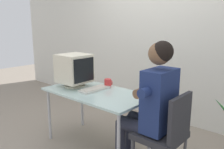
{
  "coord_description": "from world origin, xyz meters",
  "views": [
    {
      "loc": [
        1.94,
        -1.92,
        1.53
      ],
      "look_at": [
        0.26,
        0.0,
        0.96
      ],
      "focal_mm": 37.65,
      "sensor_mm": 36.0,
      "label": 1
    }
  ],
  "objects_px": {
    "keyboard": "(95,89)",
    "office_chair": "(166,131)",
    "desk": "(96,96)",
    "person_seated": "(151,103)",
    "desk_mug": "(108,83)",
    "crt_monitor": "(74,69)"
  },
  "relations": [
    {
      "from": "keyboard",
      "to": "office_chair",
      "type": "bearing_deg",
      "value": -2.56
    },
    {
      "from": "keyboard",
      "to": "office_chair",
      "type": "height_order",
      "value": "office_chair"
    },
    {
      "from": "desk",
      "to": "keyboard",
      "type": "height_order",
      "value": "keyboard"
    },
    {
      "from": "person_seated",
      "to": "desk",
      "type": "bearing_deg",
      "value": 178.87
    },
    {
      "from": "desk",
      "to": "person_seated",
      "type": "distance_m",
      "value": 0.78
    },
    {
      "from": "keyboard",
      "to": "person_seated",
      "type": "distance_m",
      "value": 0.84
    },
    {
      "from": "desk_mug",
      "to": "desk",
      "type": "bearing_deg",
      "value": -83.32
    },
    {
      "from": "office_chair",
      "to": "desk_mug",
      "type": "height_order",
      "value": "office_chair"
    },
    {
      "from": "keyboard",
      "to": "desk_mug",
      "type": "bearing_deg",
      "value": 82.25
    },
    {
      "from": "office_chair",
      "to": "person_seated",
      "type": "xyz_separation_m",
      "value": [
        -0.18,
        0.0,
        0.25
      ]
    },
    {
      "from": "desk",
      "to": "desk_mug",
      "type": "xyz_separation_m",
      "value": [
        -0.03,
        0.24,
        0.11
      ]
    },
    {
      "from": "keyboard",
      "to": "person_seated",
      "type": "height_order",
      "value": "person_seated"
    },
    {
      "from": "crt_monitor",
      "to": "office_chair",
      "type": "bearing_deg",
      "value": -0.0
    },
    {
      "from": "keyboard",
      "to": "desk_mug",
      "type": "height_order",
      "value": "desk_mug"
    },
    {
      "from": "office_chair",
      "to": "desk_mug",
      "type": "relative_size",
      "value": 8.21
    },
    {
      "from": "office_chair",
      "to": "person_seated",
      "type": "distance_m",
      "value": 0.31
    },
    {
      "from": "office_chair",
      "to": "keyboard",
      "type": "bearing_deg",
      "value": 177.44
    },
    {
      "from": "desk",
      "to": "keyboard",
      "type": "relative_size",
      "value": 3.17
    },
    {
      "from": "desk",
      "to": "desk_mug",
      "type": "distance_m",
      "value": 0.27
    },
    {
      "from": "office_chair",
      "to": "desk",
      "type": "bearing_deg",
      "value": 179.09
    },
    {
      "from": "keyboard",
      "to": "desk",
      "type": "bearing_deg",
      "value": -27.69
    },
    {
      "from": "person_seated",
      "to": "desk_mug",
      "type": "xyz_separation_m",
      "value": [
        -0.81,
        0.26,
        0.01
      ]
    }
  ]
}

